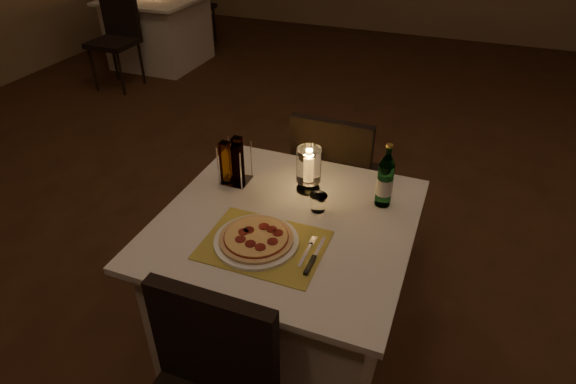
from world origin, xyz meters
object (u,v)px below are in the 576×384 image
(plate, at_px, (256,241))
(water_bottle, at_px, (385,181))
(pizza, at_px, (256,238))
(neighbor_table_left, at_px, (160,31))
(tumbler, at_px, (318,203))
(chair_far, at_px, (334,173))
(main_table, at_px, (286,285))
(hurricane_candle, at_px, (309,166))

(plate, height_order, water_bottle, water_bottle)
(plate, xyz_separation_m, pizza, (0.00, 0.00, 0.02))
(neighbor_table_left, bearing_deg, pizza, -50.96)
(plate, xyz_separation_m, tumbler, (0.15, 0.28, 0.03))
(pizza, bearing_deg, water_bottle, 47.74)
(chair_far, bearing_deg, plate, -93.20)
(main_table, bearing_deg, chair_far, 90.00)
(chair_far, bearing_deg, pizza, -93.18)
(pizza, bearing_deg, hurricane_candle, 81.50)
(water_bottle, bearing_deg, tumbler, -149.36)
(pizza, relative_size, hurricane_candle, 1.37)
(hurricane_candle, bearing_deg, main_table, -92.97)
(chair_far, relative_size, water_bottle, 3.18)
(plate, relative_size, hurricane_candle, 1.56)
(tumbler, distance_m, hurricane_candle, 0.18)
(plate, distance_m, hurricane_candle, 0.43)
(tumbler, bearing_deg, chair_far, 99.29)
(pizza, xyz_separation_m, neighbor_table_left, (-2.77, 3.42, -0.39))
(main_table, bearing_deg, plate, -105.52)
(tumbler, bearing_deg, neighbor_table_left, 132.99)
(main_table, height_order, chair_far, chair_far)
(tumbler, relative_size, hurricane_candle, 0.36)
(pizza, xyz_separation_m, hurricane_candle, (0.06, 0.41, 0.09))
(plate, bearing_deg, pizza, 13.53)
(chair_far, height_order, plate, chair_far)
(main_table, bearing_deg, tumbler, 46.50)
(pizza, distance_m, neighbor_table_left, 4.42)
(main_table, xyz_separation_m, pizza, (-0.05, -0.18, 0.39))
(chair_far, height_order, water_bottle, water_bottle)
(pizza, distance_m, water_bottle, 0.58)
(main_table, height_order, plate, plate)
(hurricane_candle, bearing_deg, neighbor_table_left, 133.32)
(chair_far, distance_m, neighbor_table_left, 3.79)
(main_table, xyz_separation_m, neighbor_table_left, (-2.82, 3.24, 0.00))
(main_table, relative_size, pizza, 3.57)
(main_table, xyz_separation_m, water_bottle, (0.34, 0.25, 0.48))
(plate, height_order, tumbler, tumbler)
(tumbler, relative_size, water_bottle, 0.26)
(pizza, height_order, neighbor_table_left, pizza)
(plate, xyz_separation_m, hurricane_candle, (0.06, 0.41, 0.11))
(main_table, distance_m, pizza, 0.44)
(plate, xyz_separation_m, neighbor_table_left, (-2.77, 3.42, -0.38))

